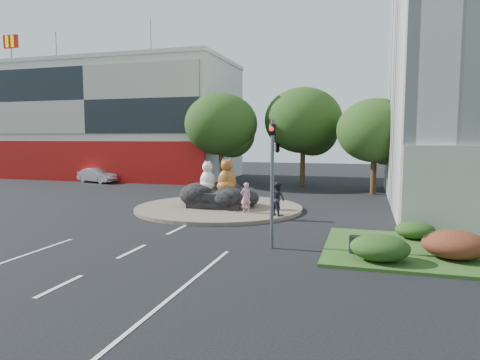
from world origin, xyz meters
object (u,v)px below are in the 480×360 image
at_px(kitten_calico, 191,199).
at_px(kitten_white, 244,202).
at_px(cat_white, 208,176).
at_px(litter_bin, 356,244).
at_px(pedestrian_dark, 277,199).
at_px(parked_car, 97,175).
at_px(cat_tabby, 227,175).
at_px(pedestrian_pink, 246,198).

xyz_separation_m(kitten_calico, kitten_white, (3.20, 0.23, -0.10)).
relative_size(cat_white, kitten_white, 2.24).
bearing_deg(litter_bin, kitten_white, 130.28).
relative_size(pedestrian_dark, parked_car, 0.42).
bearing_deg(cat_white, cat_tabby, 20.05).
xyz_separation_m(cat_tabby, kitten_calico, (-2.01, -0.65, -1.42)).
distance_m(pedestrian_pink, parked_car, 22.69).
relative_size(kitten_white, pedestrian_pink, 0.50).
bearing_deg(pedestrian_dark, kitten_white, 6.53).
distance_m(cat_tabby, litter_bin, 11.14).
height_order(kitten_white, pedestrian_pink, pedestrian_pink).
xyz_separation_m(kitten_calico, litter_bin, (9.60, -7.32, -0.29)).
bearing_deg(litter_bin, pedestrian_pink, 132.55).
bearing_deg(pedestrian_pink, kitten_white, -108.54).
bearing_deg(cat_tabby, pedestrian_pink, -57.67).
relative_size(pedestrian_pink, pedestrian_dark, 0.93).
bearing_deg(pedestrian_pink, cat_tabby, -80.54).
bearing_deg(litter_bin, cat_tabby, 133.62).
bearing_deg(parked_car, pedestrian_pink, -110.18).
xyz_separation_m(kitten_calico, pedestrian_pink, (3.56, -0.74, 0.32)).
bearing_deg(kitten_calico, pedestrian_pink, 4.16).
height_order(cat_tabby, parked_car, cat_tabby).
relative_size(cat_white, pedestrian_dark, 1.05).
bearing_deg(pedestrian_dark, cat_tabby, 10.56).
relative_size(kitten_calico, kitten_white, 1.23).
bearing_deg(parked_car, pedestrian_dark, -108.44).
distance_m(pedestrian_dark, parked_car, 24.45).
xyz_separation_m(kitten_white, pedestrian_pink, (0.36, -0.97, 0.41)).
bearing_deg(kitten_white, pedestrian_pink, -114.53).
bearing_deg(pedestrian_pink, litter_bin, 93.81).
height_order(kitten_calico, parked_car, parked_car).
relative_size(cat_tabby, pedestrian_dark, 1.15).
relative_size(cat_white, kitten_calico, 1.83).
xyz_separation_m(cat_tabby, pedestrian_pink, (1.55, -1.39, -1.10)).
xyz_separation_m(kitten_calico, parked_car, (-15.02, 12.28, -0.02)).
xyz_separation_m(kitten_calico, pedestrian_dark, (5.42, -1.13, 0.38)).
bearing_deg(cat_white, pedestrian_dark, 3.60).
relative_size(kitten_calico, pedestrian_pink, 0.62).
distance_m(kitten_white, pedestrian_dark, 2.64).
bearing_deg(parked_car, cat_tabby, -109.50).
bearing_deg(pedestrian_dark, parked_car, 4.83).
bearing_deg(pedestrian_pink, kitten_calico, -50.45).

